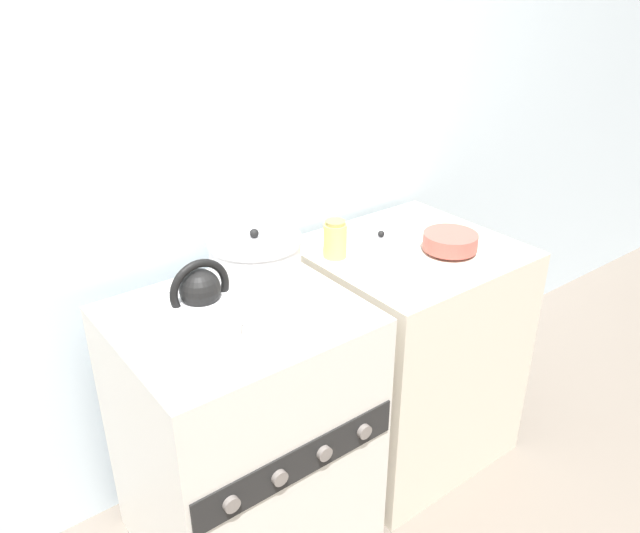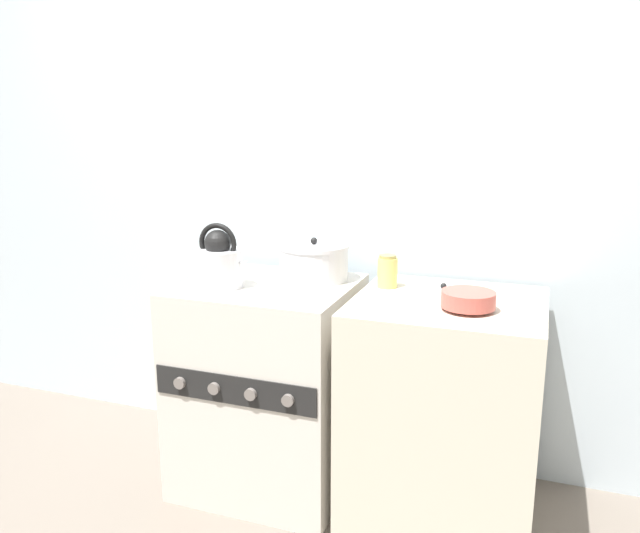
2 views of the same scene
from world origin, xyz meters
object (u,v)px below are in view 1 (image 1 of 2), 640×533
at_px(kettle, 203,316).
at_px(cooking_pot, 255,259).
at_px(enamel_bowl, 450,241).
at_px(loose_pot_lid, 381,238).
at_px(storage_jar, 335,239).
at_px(stove, 244,432).

relative_size(kettle, cooking_pot, 0.88).
relative_size(enamel_bowl, loose_pot_lid, 0.99).
relative_size(storage_jar, loose_pot_lid, 0.68).
relative_size(kettle, storage_jar, 1.96).
bearing_deg(cooking_pot, loose_pot_lid, 0.57).
height_order(stove, storage_jar, storage_jar).
xyz_separation_m(enamel_bowl, loose_pot_lid, (-0.12, 0.22, -0.03)).
relative_size(cooking_pot, storage_jar, 2.23).
height_order(kettle, enamel_bowl, kettle).
distance_m(cooking_pot, loose_pot_lid, 0.53).
xyz_separation_m(stove, loose_pot_lid, (0.67, 0.14, 0.43)).
bearing_deg(stove, storage_jar, 15.67).
bearing_deg(kettle, storage_jar, 21.19).
relative_size(enamel_bowl, storage_jar, 1.44).
bearing_deg(enamel_bowl, kettle, -178.26).
height_order(enamel_bowl, loose_pot_lid, enamel_bowl).
height_order(kettle, storage_jar, kettle).
bearing_deg(stove, cooking_pot, 41.22).
bearing_deg(kettle, stove, 35.56).
bearing_deg(enamel_bowl, storage_jar, 148.21).
bearing_deg(cooking_pot, stove, -138.78).
bearing_deg(storage_jar, cooking_pot, 179.19).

